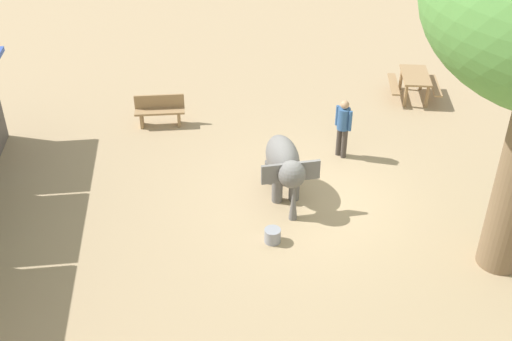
# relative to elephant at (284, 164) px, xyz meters

# --- Properties ---
(ground_plane) EXTENTS (60.00, 60.00, 0.00)m
(ground_plane) POSITION_rel_elephant_xyz_m (-0.34, -0.67, -0.89)
(ground_plane) COLOR tan
(elephant) EXTENTS (2.01, 1.35, 1.39)m
(elephant) POSITION_rel_elephant_xyz_m (0.00, 0.00, 0.00)
(elephant) COLOR slate
(elephant) RESTS_ON ground_plane
(person_handler) EXTENTS (0.42, 0.35, 1.62)m
(person_handler) POSITION_rel_elephant_xyz_m (1.58, -1.78, 0.06)
(person_handler) COLOR #3F3833
(person_handler) RESTS_ON ground_plane
(wooden_bench) EXTENTS (0.44, 1.41, 0.88)m
(wooden_bench) POSITION_rel_elephant_xyz_m (3.87, 2.94, -0.42)
(wooden_bench) COLOR #9E7A51
(wooden_bench) RESTS_ON ground_plane
(picnic_table_near) EXTENTS (1.77, 1.75, 0.78)m
(picnic_table_near) POSITION_rel_elephant_xyz_m (4.62, -4.77, -0.30)
(picnic_table_near) COLOR #9E7A51
(picnic_table_near) RESTS_ON ground_plane
(feed_bucket) EXTENTS (0.36, 0.36, 0.32)m
(feed_bucket) POSITION_rel_elephant_xyz_m (-1.69, 0.51, -0.73)
(feed_bucket) COLOR gray
(feed_bucket) RESTS_ON ground_plane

